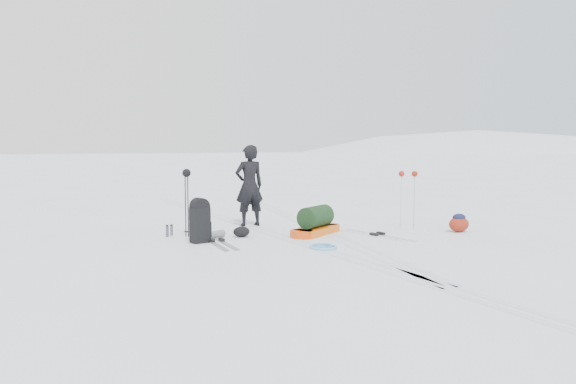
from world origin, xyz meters
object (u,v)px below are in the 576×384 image
Objects in this scene: pulk_sled at (316,223)px; expedition_rucksack at (202,222)px; ski_poles_black at (187,181)px; skier at (249,186)px.

pulk_sled is 1.79× the size of expedition_rucksack.
ski_poles_black reaches higher than expedition_rucksack.
skier is 2.43m from expedition_rucksack.
expedition_rucksack is (-1.65, -1.69, -0.56)m from skier.
expedition_rucksack reaches higher than pulk_sled.
skier is 1.34× the size of ski_poles_black.
expedition_rucksack is at bearing 145.49° from pulk_sled.
expedition_rucksack is 0.62× the size of ski_poles_black.
ski_poles_black is at bearing 129.23° from pulk_sled.
expedition_rucksack is 1.10m from ski_poles_black.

